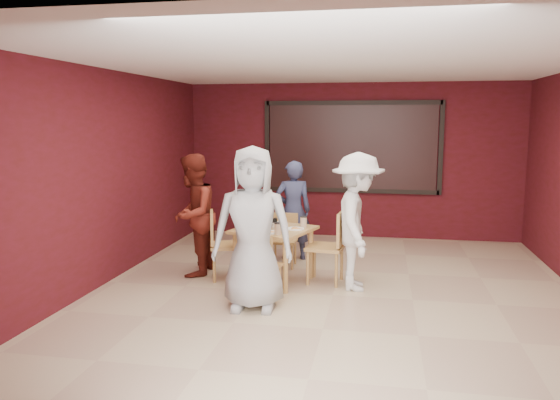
% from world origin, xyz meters
% --- Properties ---
extents(floor, '(7.00, 7.00, 0.00)m').
position_xyz_m(floor, '(0.00, 0.00, 0.00)').
color(floor, tan).
rests_on(floor, ground).
extents(window_blinds, '(3.00, 0.02, 1.50)m').
position_xyz_m(window_blinds, '(0.00, 3.45, 1.65)').
color(window_blinds, black).
extents(dining_table, '(1.15, 1.15, 0.88)m').
position_xyz_m(dining_table, '(-0.83, 0.43, 0.64)').
color(dining_table, tan).
rests_on(dining_table, floor).
extents(chair_front, '(0.45, 0.45, 0.80)m').
position_xyz_m(chair_front, '(-0.84, -0.33, 0.45)').
color(chair_front, tan).
rests_on(chair_front, floor).
extents(chair_back, '(0.38, 0.38, 0.77)m').
position_xyz_m(chair_back, '(-0.84, 1.26, 0.44)').
color(chair_back, tan).
rests_on(chair_back, floor).
extents(chair_left, '(0.57, 0.57, 0.93)m').
position_xyz_m(chair_left, '(-1.55, 0.42, 0.53)').
color(chair_left, tan).
rests_on(chair_left, floor).
extents(chair_right, '(0.51, 0.51, 0.97)m').
position_xyz_m(chair_right, '(-0.07, 0.51, 0.55)').
color(chair_right, tan).
rests_on(chair_right, floor).
extents(diner_front, '(0.96, 0.67, 1.86)m').
position_xyz_m(diner_front, '(-0.86, -0.63, 0.93)').
color(diner_front, '#A7A7A7').
rests_on(diner_front, floor).
extents(diner_back, '(0.64, 0.51, 1.53)m').
position_xyz_m(diner_back, '(-0.77, 1.65, 0.77)').
color(diner_back, '#313657').
rests_on(diner_back, floor).
extents(diner_left, '(0.64, 0.82, 1.69)m').
position_xyz_m(diner_left, '(-1.99, 0.56, 0.84)').
color(diner_left, '#5F1A12').
rests_on(diner_left, floor).
extents(diner_right, '(0.74, 1.17, 1.74)m').
position_xyz_m(diner_right, '(0.27, 0.33, 0.87)').
color(diner_right, white).
rests_on(diner_right, floor).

